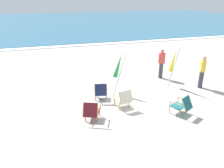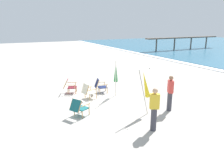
{
  "view_description": "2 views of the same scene",
  "coord_description": "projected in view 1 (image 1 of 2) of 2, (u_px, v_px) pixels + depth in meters",
  "views": [
    {
      "loc": [
        -3.35,
        -7.9,
        4.32
      ],
      "look_at": [
        -0.71,
        0.8,
        0.6
      ],
      "focal_mm": 35.0,
      "sensor_mm": 36.0,
      "label": 1
    },
    {
      "loc": [
        9.73,
        -4.19,
        3.82
      ],
      "look_at": [
        -0.55,
        0.97,
        0.65
      ],
      "focal_mm": 35.0,
      "sensor_mm": 36.0,
      "label": 2
    }
  ],
  "objects": [
    {
      "name": "ground_plane",
      "position": [
        133.0,
        102.0,
        9.53
      ],
      "size": [
        80.0,
        80.0,
        0.0
      ],
      "primitive_type": "plane",
      "color": "#B2AAA0"
    },
    {
      "name": "sea",
      "position": [
        63.0,
        21.0,
        38.28
      ],
      "size": [
        80.0,
        40.0,
        0.1
      ],
      "primitive_type": "cube",
      "color": "#2D6684",
      "rests_on": "ground"
    },
    {
      "name": "surf_band",
      "position": [
        84.0,
        45.0,
        20.31
      ],
      "size": [
        80.0,
        1.1,
        0.06
      ],
      "primitive_type": "cube",
      "color": "white",
      "rests_on": "ground"
    },
    {
      "name": "beach_chair_far_center",
      "position": [
        123.0,
        98.0,
        8.85
      ],
      "size": [
        0.67,
        0.75,
        0.82
      ],
      "color": "beige",
      "rests_on": "ground"
    },
    {
      "name": "beach_chair_back_left",
      "position": [
        91.0,
        111.0,
        7.92
      ],
      "size": [
        0.81,
        0.89,
        0.8
      ],
      "color": "maroon",
      "rests_on": "ground"
    },
    {
      "name": "beach_chair_front_right",
      "position": [
        182.0,
        105.0,
        8.35
      ],
      "size": [
        0.85,
        0.92,
        0.79
      ],
      "color": "#196066",
      "rests_on": "ground"
    },
    {
      "name": "beach_chair_back_right",
      "position": [
        101.0,
        91.0,
        9.53
      ],
      "size": [
        0.7,
        0.79,
        0.81
      ],
      "color": "#19234C",
      "rests_on": "ground"
    },
    {
      "name": "umbrella_furled_green",
      "position": [
        119.0,
        66.0,
        9.89
      ],
      "size": [
        0.63,
        0.43,
        2.06
      ],
      "color": "#B7B2A8",
      "rests_on": "ground"
    },
    {
      "name": "umbrella_furled_yellow",
      "position": [
        173.0,
        61.0,
        10.6
      ],
      "size": [
        0.27,
        0.66,
        2.06
      ],
      "color": "#B7B2A8",
      "rests_on": "ground"
    },
    {
      "name": "person_near_chairs",
      "position": [
        161.0,
        64.0,
        11.96
      ],
      "size": [
        0.39,
        0.33,
        1.63
      ],
      "color": "#383842",
      "rests_on": "ground"
    },
    {
      "name": "person_by_waterline",
      "position": [
        202.0,
        72.0,
        10.68
      ],
      "size": [
        0.34,
        0.39,
        1.63
      ],
      "color": "#383842",
      "rests_on": "ground"
    }
  ]
}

